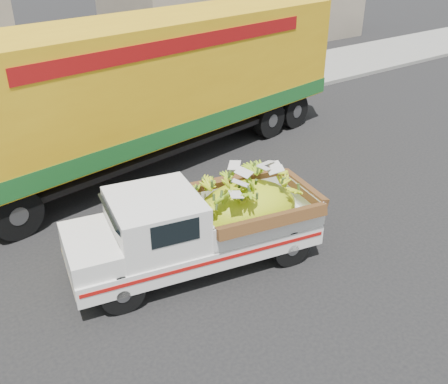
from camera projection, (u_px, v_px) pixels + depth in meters
ground at (202, 289)px, 8.96m from camera, size 100.00×100.00×0.00m
curb at (50, 148)px, 14.45m from camera, size 60.00×0.25×0.15m
sidewalk at (27, 128)px, 15.94m from camera, size 60.00×4.00×0.14m
pickup_truck at (212, 222)px, 9.34m from camera, size 4.88×2.64×1.62m
semi_trailer at (155, 85)px, 12.94m from camera, size 12.06×4.20×3.80m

